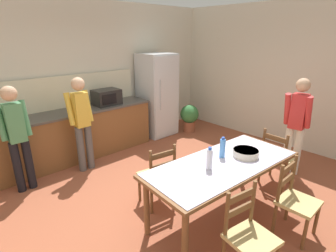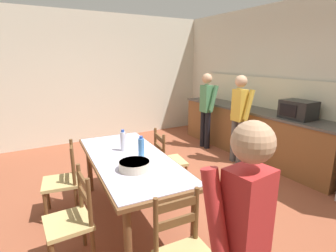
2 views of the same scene
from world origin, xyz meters
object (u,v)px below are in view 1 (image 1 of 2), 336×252
(chair_head_end, at_px, (277,158))
(person_by_table, at_px, (297,122))
(person_at_counter, at_px, (82,120))
(chair_side_near_right, at_px, (295,200))
(dining_table, at_px, (223,168))
(person_at_sink, at_px, (17,134))
(microwave, at_px, (107,97))
(bottle_near_centre, at_px, (209,159))
(refrigerator, at_px, (157,95))
(chair_side_far_left, at_px, (158,176))
(chair_side_near_left, at_px, (249,236))
(bottle_off_centre, at_px, (222,148))
(potted_plant, at_px, (189,116))
(serving_bowl, at_px, (246,153))

(chair_head_end, bearing_deg, person_by_table, -86.72)
(person_at_counter, xyz_separation_m, person_by_table, (2.52, -2.48, 0.00))
(chair_side_near_right, bearing_deg, person_at_counter, 108.06)
(dining_table, bearing_deg, person_at_sink, 124.34)
(microwave, bearing_deg, bottle_near_centre, -97.23)
(refrigerator, bearing_deg, dining_table, -116.04)
(chair_side_near_right, xyz_separation_m, person_by_table, (1.45, 0.66, 0.47))
(chair_side_far_left, relative_size, chair_side_near_left, 1.00)
(chair_side_near_left, bearing_deg, bottle_near_centre, 79.99)
(chair_side_near_left, xyz_separation_m, person_at_counter, (-0.17, 3.08, 0.47))
(chair_side_near_left, bearing_deg, chair_side_far_left, 95.65)
(bottle_off_centre, height_order, person_by_table, person_by_table)
(refrigerator, bearing_deg, potted_plant, -33.59)
(dining_table, distance_m, serving_bowl, 0.38)
(bottle_near_centre, height_order, person_by_table, person_by_table)
(chair_head_end, height_order, person_at_counter, person_at_counter)
(chair_side_near_right, distance_m, person_by_table, 1.66)
(bottle_off_centre, bearing_deg, dining_table, -137.26)
(chair_side_near_left, distance_m, chair_head_end, 1.89)
(person_at_sink, distance_m, potted_plant, 3.74)
(dining_table, relative_size, chair_side_far_left, 2.28)
(chair_side_near_left, distance_m, person_at_sink, 3.33)
(bottle_off_centre, height_order, person_at_counter, person_at_counter)
(refrigerator, distance_m, potted_plant, 0.95)
(serving_bowl, bearing_deg, microwave, 94.44)
(bottle_off_centre, xyz_separation_m, chair_side_far_left, (-0.51, 0.65, -0.47))
(refrigerator, distance_m, bottle_off_centre, 3.08)
(refrigerator, distance_m, microwave, 1.31)
(serving_bowl, bearing_deg, chair_side_near_right, -85.49)
(chair_side_far_left, bearing_deg, dining_table, 127.45)
(chair_side_near_left, bearing_deg, dining_table, 63.36)
(chair_side_near_left, distance_m, person_at_counter, 3.12)
(dining_table, xyz_separation_m, serving_bowl, (0.35, -0.09, 0.13))
(person_at_counter, xyz_separation_m, potted_plant, (2.73, 0.07, -0.52))
(refrigerator, relative_size, chair_head_end, 2.05)
(chair_side_near_right, bearing_deg, bottle_near_centre, 129.57)
(chair_side_near_left, height_order, person_at_sink, person_at_sink)
(chair_side_near_left, height_order, chair_head_end, same)
(refrigerator, relative_size, bottle_off_centre, 6.92)
(serving_bowl, bearing_deg, bottle_near_centre, 169.98)
(chair_side_far_left, xyz_separation_m, potted_plant, (2.46, 1.71, -0.06))
(chair_side_far_left, xyz_separation_m, chair_head_end, (1.70, -0.84, 0.00))
(refrigerator, height_order, bottle_off_centre, refrigerator)
(bottle_near_centre, bearing_deg, person_at_sink, 120.23)
(microwave, distance_m, bottle_off_centre, 2.81)
(dining_table, bearing_deg, bottle_near_centre, 176.04)
(person_at_counter, height_order, person_by_table, person_by_table)
(chair_side_near_right, relative_size, person_at_sink, 0.57)
(bottle_off_centre, bearing_deg, person_at_counter, 108.77)
(refrigerator, height_order, chair_head_end, refrigerator)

